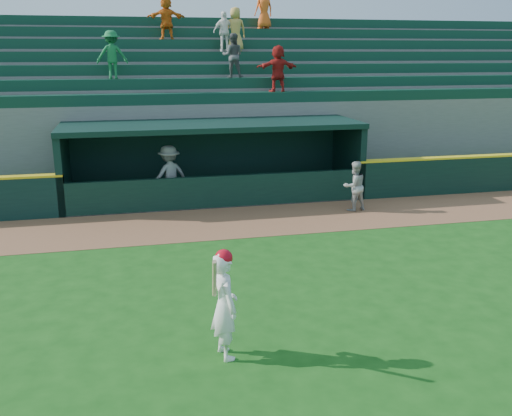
% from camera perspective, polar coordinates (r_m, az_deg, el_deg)
% --- Properties ---
extents(ground, '(120.00, 120.00, 0.00)m').
position_cam_1_polar(ground, '(11.49, 1.81, -8.34)').
color(ground, '#174C13').
rests_on(ground, ground).
extents(warning_track, '(40.00, 3.00, 0.01)m').
position_cam_1_polar(warning_track, '(15.99, -2.66, -1.42)').
color(warning_track, brown).
rests_on(warning_track, ground).
extents(dugout_player_front, '(0.83, 0.71, 1.50)m').
position_cam_1_polar(dugout_player_front, '(17.25, 9.81, 2.17)').
color(dugout_player_front, '#A8A8A3').
rests_on(dugout_player_front, ground).
extents(dugout_player_inside, '(1.37, 1.10, 1.85)m').
position_cam_1_polar(dugout_player_inside, '(17.88, -8.65, 3.27)').
color(dugout_player_inside, '#989994').
rests_on(dugout_player_inside, ground).
extents(dugout, '(9.40, 2.80, 2.46)m').
position_cam_1_polar(dugout, '(18.66, -4.44, 5.26)').
color(dugout, slate).
rests_on(dugout, ground).
extents(stands, '(34.50, 6.25, 7.11)m').
position_cam_1_polar(stands, '(23.00, -6.26, 9.73)').
color(stands, slate).
rests_on(stands, ground).
extents(batter_at_plate, '(0.53, 0.83, 1.78)m').
position_cam_1_polar(batter_at_plate, '(8.87, -3.18, -9.52)').
color(batter_at_plate, white).
rests_on(batter_at_plate, ground).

